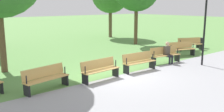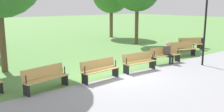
# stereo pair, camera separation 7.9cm
# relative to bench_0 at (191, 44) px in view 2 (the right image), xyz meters

# --- Properties ---
(ground_plane) EXTENTS (120.00, 120.00, 0.00)m
(ground_plane) POSITION_rel_bench_0_xyz_m (8.11, 1.76, -0.48)
(ground_plane) COLOR #5B8C47
(path_paving) EXTENTS (31.00, 5.22, 0.01)m
(path_paving) POSITION_rel_bench_0_xyz_m (8.11, 4.24, -0.47)
(path_paving) COLOR #939399
(path_paving) RESTS_ON ground
(bench_0) EXTENTS (1.87, 1.17, 0.89)m
(bench_0) POSITION_rel_bench_0_xyz_m (0.00, 0.00, 0.00)
(bench_0) COLOR tan
(bench_0) RESTS_ON ground
(bench_1) EXTENTS (1.89, 0.99, 0.89)m
(bench_1) POSITION_rel_bench_0_xyz_m (2.23, 0.82, 0.00)
(bench_1) COLOR tan
(bench_1) RESTS_ON ground
(bench_2) EXTENTS (1.89, 0.79, 0.89)m
(bench_2) POSITION_rel_bench_0_xyz_m (4.55, 1.37, 0.00)
(bench_2) COLOR tan
(bench_2) RESTS_ON ground
(bench_3) EXTENTS (1.86, 0.58, 0.89)m
(bench_3) POSITION_rel_bench_0_xyz_m (6.92, 1.65, 0.00)
(bench_3) COLOR tan
(bench_3) RESTS_ON ground
(bench_4) EXTENTS (1.86, 0.58, 0.89)m
(bench_4) POSITION_rel_bench_0_xyz_m (9.30, 1.65, 0.00)
(bench_4) COLOR tan
(bench_4) RESTS_ON ground
(bench_5) EXTENTS (1.89, 0.79, 0.89)m
(bench_5) POSITION_rel_bench_0_xyz_m (11.66, 1.37, 0.00)
(bench_5) COLOR tan
(bench_5) RESTS_ON ground
(person_seated) EXTENTS (0.39, 0.56, 1.20)m
(person_seated) POSITION_rel_bench_0_xyz_m (4.49, 1.53, 0.16)
(person_seated) COLOR #4C4238
(person_seated) RESTS_ON ground
(lamp_post) EXTENTS (0.32, 0.32, 4.43)m
(lamp_post) POSITION_rel_bench_0_xyz_m (3.41, 2.99, 2.56)
(lamp_post) COLOR black
(lamp_post) RESTS_ON ground
(trash_bin) EXTENTS (0.51, 0.51, 0.75)m
(trash_bin) POSITION_rel_bench_0_xyz_m (-1.51, -0.15, -0.10)
(trash_bin) COLOR black
(trash_bin) RESTS_ON ground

